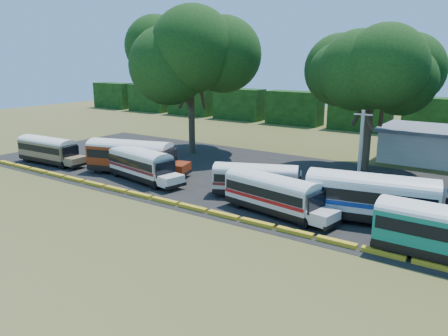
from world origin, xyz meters
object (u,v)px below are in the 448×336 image
Objects in this scene: tree_west at (190,53)px; bus_beige at (48,149)px; bus_white_red at (273,192)px; bus_red at (132,155)px; bus_cream_west at (140,162)px.

bus_beige is at bearing -125.06° from tree_west.
tree_west reaches higher than bus_white_red.
bus_red is at bearing -177.89° from bus_white_red.
bus_white_red is at bearing -2.79° from bus_beige.
tree_west is (-19.37, 14.27, 10.62)m from bus_white_red.
bus_beige is at bearing -170.75° from bus_white_red.
bus_red reaches higher than bus_cream_west.
bus_red is (11.36, 2.15, 0.30)m from bus_beige.
bus_white_red is (15.45, -1.09, -0.07)m from bus_cream_west.
bus_cream_west reaches higher than bus_beige.
bus_cream_west is (2.42, -1.29, -0.23)m from bus_red.
bus_beige is at bearing 174.61° from bus_red.
bus_red reaches higher than bus_white_red.
bus_beige is 0.93× the size of bus_cream_west.
bus_beige is at bearing -166.26° from bus_cream_west.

